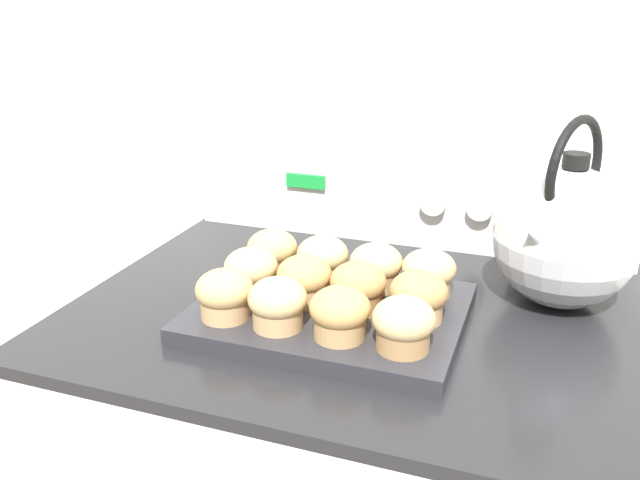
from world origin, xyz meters
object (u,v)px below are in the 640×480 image
object	(u,v)px
muffin_r1_c0	(251,271)
muffin_r1_c1	(304,279)
muffin_r2_c0	(272,252)
muffin_r0_c3	(404,324)
muffin_r2_c3	(429,273)
muffin_pan	(330,312)
muffin_r0_c1	(278,304)
muffin_r0_c2	(340,313)
muffin_r1_c3	(418,297)
muffin_r2_c2	(376,266)
muffin_r0_c0	(225,294)
muffin_r1_c2	(358,287)
muffin_r2_c1	(323,258)
tea_kettle	(566,235)

from	to	relation	value
muffin_r1_c0	muffin_r1_c1	world-z (taller)	same
muffin_r2_c0	muffin_r0_c3	bearing A→B (deg)	-33.94
muffin_r0_c3	muffin_r2_c3	xyz separation A→B (m)	(-0.00, 0.16, 0.00)
muffin_pan	muffin_r1_c0	size ratio (longest dim) A/B	4.76
muffin_r0_c1	muffin_r0_c2	bearing A→B (deg)	0.58
muffin_r0_c1	muffin_r0_c2	size ratio (longest dim) A/B	1.00
muffin_r0_c1	muffin_r2_c3	size ratio (longest dim) A/B	1.00
muffin_r0_c1	muffin_r1_c0	xyz separation A→B (m)	(-0.07, 0.08, 0.00)
muffin_r1_c3	muffin_r2_c2	size ratio (longest dim) A/B	1.00
muffin_r0_c0	muffin_r2_c3	world-z (taller)	same
muffin_r0_c2	muffin_r2_c0	world-z (taller)	same
muffin_pan	muffin_r2_c2	size ratio (longest dim) A/B	4.76
muffin_r1_c0	muffin_r1_c2	size ratio (longest dim) A/B	1.00
muffin_r0_c3	muffin_r0_c0	bearing A→B (deg)	179.47
muffin_r1_c2	muffin_r0_c0	bearing A→B (deg)	-152.27
muffin_pan	muffin_r1_c2	world-z (taller)	muffin_r1_c2
muffin_r0_c0	muffin_r0_c1	xyz separation A→B (m)	(0.07, -0.00, 0.00)
muffin_r2_c1	muffin_r0_c1	bearing A→B (deg)	-91.12
muffin_r0_c1	muffin_r1_c3	bearing A→B (deg)	26.12
muffin_r0_c3	muffin_r1_c2	xyz separation A→B (m)	(-0.08, 0.08, 0.00)
muffin_r1_c1	muffin_r2_c2	bearing A→B (deg)	43.75
muffin_r0_c0	muffin_r2_c1	xyz separation A→B (m)	(0.08, 0.16, 0.00)
muffin_r0_c1	muffin_r1_c1	world-z (taller)	same
muffin_r2_c0	tea_kettle	xyz separation A→B (m)	(0.41, 0.08, 0.05)
muffin_r2_c3	muffin_pan	bearing A→B (deg)	-146.03
muffin_r2_c0	muffin_r2_c2	world-z (taller)	same
muffin_r1_c0	muffin_r0_c3	bearing A→B (deg)	-19.24
muffin_r2_c0	muffin_r2_c3	distance (m)	0.24
muffin_r1_c2	tea_kettle	size ratio (longest dim) A/B	0.28
muffin_r0_c3	muffin_r1_c0	world-z (taller)	same
muffin_r0_c0	tea_kettle	bearing A→B (deg)	30.54
muffin_r0_c0	muffin_r0_c1	size ratio (longest dim) A/B	1.00
muffin_r0_c1	muffin_r2_c3	xyz separation A→B (m)	(0.16, 0.16, 0.00)
muffin_r1_c1	muffin_r2_c1	world-z (taller)	same
muffin_r2_c2	muffin_r1_c2	bearing A→B (deg)	-93.34
muffin_r1_c3	tea_kettle	world-z (taller)	tea_kettle
muffin_r1_c1	tea_kettle	size ratio (longest dim) A/B	0.28
muffin_r0_c3	muffin_r1_c3	world-z (taller)	same
muffin_pan	muffin_r2_c3	bearing A→B (deg)	33.97
muffin_r0_c2	muffin_r1_c0	world-z (taller)	same
muffin_r0_c3	muffin_r2_c1	size ratio (longest dim) A/B	1.00
muffin_r0_c2	muffin_r0_c3	size ratio (longest dim) A/B	1.00
muffin_r1_c2	muffin_r1_c1	bearing A→B (deg)	-178.15
muffin_r2_c1	muffin_r1_c0	bearing A→B (deg)	-135.03
muffin_r0_c2	muffin_r1_c3	world-z (taller)	same
muffin_r1_c3	muffin_r2_c3	xyz separation A→B (m)	(-0.00, 0.08, 0.00)
muffin_r0_c2	muffin_pan	bearing A→B (deg)	116.57
muffin_r0_c3	muffin_r1_c3	distance (m)	0.08
muffin_pan	muffin_r2_c0	xyz separation A→B (m)	(-0.12, 0.08, 0.04)
muffin_r0_c1	muffin_r0_c3	world-z (taller)	same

